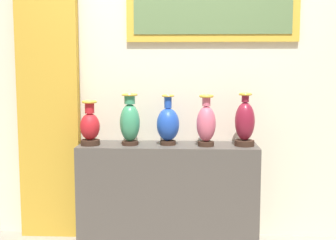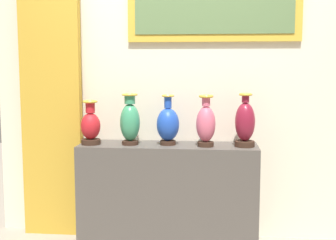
{
  "view_description": "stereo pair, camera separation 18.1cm",
  "coord_description": "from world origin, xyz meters",
  "views": [
    {
      "loc": [
        0.17,
        -3.47,
        1.41
      ],
      "look_at": [
        0.0,
        0.0,
        1.0
      ],
      "focal_mm": 47.74,
      "sensor_mm": 36.0,
      "label": 1
    },
    {
      "loc": [
        0.35,
        -3.45,
        1.41
      ],
      "look_at": [
        0.0,
        0.0,
        1.0
      ],
      "focal_mm": 47.74,
      "sensor_mm": 36.0,
      "label": 2
    }
  ],
  "objects": [
    {
      "name": "curtain_gold",
      "position": [
        -0.99,
        0.13,
        1.06
      ],
      "size": [
        0.5,
        0.08,
        2.12
      ],
      "primitive_type": "cube",
      "color": "gold",
      "rests_on": "ground_plane"
    },
    {
      "name": "vase_jade",
      "position": [
        -0.3,
        -0.03,
        0.99
      ],
      "size": [
        0.16,
        0.16,
        0.4
      ],
      "color": "#382319",
      "rests_on": "display_shelf"
    },
    {
      "name": "vase_sapphire",
      "position": [
        -0.0,
        -0.01,
        0.97
      ],
      "size": [
        0.18,
        0.18,
        0.39
      ],
      "color": "#382319",
      "rests_on": "display_shelf"
    },
    {
      "name": "vase_burgundy",
      "position": [
        0.6,
        -0.03,
        0.99
      ],
      "size": [
        0.15,
        0.15,
        0.41
      ],
      "color": "#382319",
      "rests_on": "display_shelf"
    },
    {
      "name": "vase_rose",
      "position": [
        0.3,
        -0.05,
        0.98
      ],
      "size": [
        0.15,
        0.15,
        0.4
      ],
      "color": "#382319",
      "rests_on": "display_shelf"
    },
    {
      "name": "display_shelf",
      "position": [
        0.0,
        0.0,
        0.4
      ],
      "size": [
        1.41,
        0.38,
        0.81
      ],
      "primitive_type": "cube",
      "color": "#4C4742",
      "rests_on": "ground_plane"
    },
    {
      "name": "vase_crimson",
      "position": [
        -0.61,
        -0.05,
        0.95
      ],
      "size": [
        0.15,
        0.15,
        0.35
      ],
      "color": "#382319",
      "rests_on": "display_shelf"
    },
    {
      "name": "back_wall",
      "position": [
        0.01,
        0.24,
        1.6
      ],
      "size": [
        2.94,
        0.14,
        3.17
      ],
      "color": "beige",
      "rests_on": "ground_plane"
    }
  ]
}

